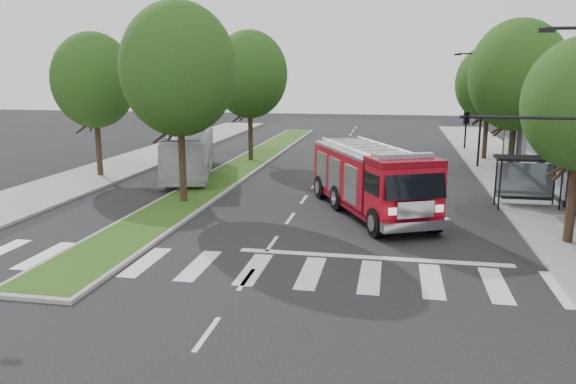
{
  "coord_description": "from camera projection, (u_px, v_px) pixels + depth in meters",
  "views": [
    {
      "loc": [
        4.59,
        -20.91,
        6.72
      ],
      "look_at": [
        0.36,
        1.53,
        1.8
      ],
      "focal_mm": 35.0,
      "sensor_mm": 36.0,
      "label": 1
    }
  ],
  "objects": [
    {
      "name": "ground",
      "position": [
        272.0,
        244.0,
        22.33
      ],
      "size": [
        140.0,
        140.0,
        0.0
      ],
      "primitive_type": "plane",
      "color": "black",
      "rests_on": "ground"
    },
    {
      "name": "tree_right_mid",
      "position": [
        518.0,
        75.0,
        32.33
      ],
      "size": [
        5.6,
        5.6,
        9.72
      ],
      "color": "black",
      "rests_on": "ground"
    },
    {
      "name": "streetlight_right_near",
      "position": [
        569.0,
        144.0,
        16.24
      ],
      "size": [
        4.08,
        0.22,
        8.0
      ],
      "color": "black",
      "rests_on": "ground"
    },
    {
      "name": "tree_right_far",
      "position": [
        489.0,
        83.0,
        42.07
      ],
      "size": [
        5.0,
        5.0,
        8.73
      ],
      "color": "black",
      "rests_on": "ground"
    },
    {
      "name": "city_bus",
      "position": [
        190.0,
        152.0,
        36.69
      ],
      "size": [
        5.5,
        11.39,
        3.09
      ],
      "primitive_type": "imported",
      "rotation": [
        0.0,
        0.0,
        0.27
      ],
      "color": "silver",
      "rests_on": "ground"
    },
    {
      "name": "fire_engine",
      "position": [
        371.0,
        180.0,
        26.75
      ],
      "size": [
        6.76,
        10.12,
        3.4
      ],
      "rotation": [
        0.0,
        0.0,
        0.43
      ],
      "color": "#67050F",
      "rests_on": "ground"
    },
    {
      "name": "tree_median_far",
      "position": [
        250.0,
        75.0,
        41.26
      ],
      "size": [
        5.6,
        5.6,
        9.72
      ],
      "color": "black",
      "rests_on": "ground"
    },
    {
      "name": "tree_left_mid",
      "position": [
        94.0,
        80.0,
        35.1
      ],
      "size": [
        5.2,
        5.2,
        9.16
      ],
      "color": "black",
      "rests_on": "ground"
    },
    {
      "name": "tree_median_near",
      "position": [
        179.0,
        69.0,
        27.75
      ],
      "size": [
        5.8,
        5.8,
        10.16
      ],
      "color": "black",
      "rests_on": "ground"
    },
    {
      "name": "streetlight_right_far",
      "position": [
        479.0,
        105.0,
        38.72
      ],
      "size": [
        2.11,
        0.2,
        8.0
      ],
      "color": "black",
      "rests_on": "ground"
    },
    {
      "name": "bus_shelter",
      "position": [
        528.0,
        168.0,
        27.7
      ],
      "size": [
        3.2,
        1.6,
        2.61
      ],
      "color": "black",
      "rests_on": "ground"
    },
    {
      "name": "sidewalk_left",
      "position": [
        77.0,
        182.0,
        34.55
      ],
      "size": [
        5.0,
        80.0,
        0.15
      ],
      "primitive_type": "cube",
      "color": "gray",
      "rests_on": "ground"
    },
    {
      "name": "sidewalk_right",
      "position": [
        543.0,
        200.0,
        29.66
      ],
      "size": [
        5.0,
        80.0,
        0.15
      ],
      "primitive_type": "cube",
      "color": "gray",
      "rests_on": "ground"
    },
    {
      "name": "median",
      "position": [
        244.0,
        165.0,
        40.69
      ],
      "size": [
        3.0,
        50.0,
        0.15
      ],
      "color": "gray",
      "rests_on": "ground"
    }
  ]
}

